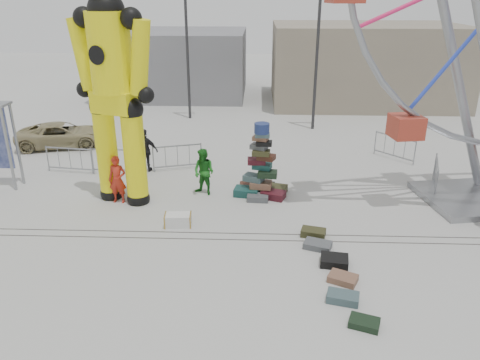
{
  "coord_description": "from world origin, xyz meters",
  "views": [
    {
      "loc": [
        0.01,
        -11.84,
        7.04
      ],
      "look_at": [
        -0.5,
        1.27,
        1.69
      ],
      "focal_mm": 35.0,
      "sensor_mm": 36.0,
      "label": 1
    }
  ],
  "objects_px": {
    "barricade_wheel_back": "(394,148)",
    "pedestrian_black": "(145,151)",
    "barricade_wheel_front": "(435,175)",
    "pedestrian_green": "(204,172)",
    "lamp_post_right": "(319,44)",
    "barricade_dummy_b": "(116,161)",
    "pedestrian_red": "(117,180)",
    "parked_suv": "(62,135)",
    "steamer_trunk": "(178,220)",
    "barricade_dummy_a": "(70,160)",
    "suitcase_tower": "(261,175)",
    "lamp_post_left": "(189,39)",
    "barricade_dummy_c": "(178,157)",
    "crash_test_dummy": "(114,85)"
  },
  "relations": [
    {
      "from": "barricade_wheel_front",
      "to": "pedestrian_green",
      "type": "xyz_separation_m",
      "value": [
        -8.67,
        -0.82,
        0.32
      ]
    },
    {
      "from": "lamp_post_left",
      "to": "barricade_dummy_a",
      "type": "height_order",
      "value": "lamp_post_left"
    },
    {
      "from": "steamer_trunk",
      "to": "pedestrian_green",
      "type": "height_order",
      "value": "pedestrian_green"
    },
    {
      "from": "barricade_wheel_back",
      "to": "pedestrian_black",
      "type": "distance_m",
      "value": 10.85
    },
    {
      "from": "barricade_dummy_a",
      "to": "barricade_wheel_back",
      "type": "distance_m",
      "value": 13.94
    },
    {
      "from": "barricade_dummy_a",
      "to": "pedestrian_red",
      "type": "relative_size",
      "value": 1.17
    },
    {
      "from": "barricade_dummy_a",
      "to": "barricade_wheel_front",
      "type": "bearing_deg",
      "value": 3.2
    },
    {
      "from": "lamp_post_left",
      "to": "lamp_post_right",
      "type": "bearing_deg",
      "value": -15.95
    },
    {
      "from": "lamp_post_left",
      "to": "barricade_dummy_b",
      "type": "bearing_deg",
      "value": -101.48
    },
    {
      "from": "lamp_post_right",
      "to": "barricade_wheel_front",
      "type": "bearing_deg",
      "value": -65.95
    },
    {
      "from": "lamp_post_left",
      "to": "suitcase_tower",
      "type": "distance_m",
      "value": 12.27
    },
    {
      "from": "pedestrian_red",
      "to": "parked_suv",
      "type": "distance_m",
      "value": 7.68
    },
    {
      "from": "barricade_wheel_front",
      "to": "pedestrian_black",
      "type": "height_order",
      "value": "pedestrian_black"
    },
    {
      "from": "suitcase_tower",
      "to": "barricade_dummy_b",
      "type": "relative_size",
      "value": 1.36
    },
    {
      "from": "barricade_wheel_front",
      "to": "barricade_wheel_back",
      "type": "relative_size",
      "value": 1.0
    },
    {
      "from": "lamp_post_left",
      "to": "parked_suv",
      "type": "xyz_separation_m",
      "value": [
        -5.48,
        -5.6,
        -3.9
      ]
    },
    {
      "from": "suitcase_tower",
      "to": "lamp_post_left",
      "type": "bearing_deg",
      "value": 122.46
    },
    {
      "from": "crash_test_dummy",
      "to": "barricade_dummy_b",
      "type": "bearing_deg",
      "value": 132.29
    },
    {
      "from": "barricade_dummy_b",
      "to": "barricade_dummy_c",
      "type": "relative_size",
      "value": 1.0
    },
    {
      "from": "lamp_post_right",
      "to": "pedestrian_green",
      "type": "distance_m",
      "value": 10.92
    },
    {
      "from": "barricade_wheel_front",
      "to": "crash_test_dummy",
      "type": "bearing_deg",
      "value": 114.74
    },
    {
      "from": "pedestrian_green",
      "to": "pedestrian_black",
      "type": "distance_m",
      "value": 3.49
    },
    {
      "from": "suitcase_tower",
      "to": "steamer_trunk",
      "type": "relative_size",
      "value": 3.23
    },
    {
      "from": "pedestrian_black",
      "to": "barricade_wheel_front",
      "type": "bearing_deg",
      "value": 178.83
    },
    {
      "from": "barricade_wheel_back",
      "to": "pedestrian_red",
      "type": "height_order",
      "value": "pedestrian_red"
    },
    {
      "from": "lamp_post_right",
      "to": "pedestrian_red",
      "type": "height_order",
      "value": "lamp_post_right"
    },
    {
      "from": "lamp_post_right",
      "to": "barricade_wheel_back",
      "type": "xyz_separation_m",
      "value": [
        2.99,
        -4.86,
        -3.93
      ]
    },
    {
      "from": "barricade_wheel_front",
      "to": "lamp_post_right",
      "type": "bearing_deg",
      "value": 41.55
    },
    {
      "from": "lamp_post_right",
      "to": "barricade_dummy_b",
      "type": "relative_size",
      "value": 4.0
    },
    {
      "from": "lamp_post_right",
      "to": "parked_suv",
      "type": "bearing_deg",
      "value": -163.9
    },
    {
      "from": "barricade_dummy_b",
      "to": "suitcase_tower",
      "type": "bearing_deg",
      "value": -15.47
    },
    {
      "from": "crash_test_dummy",
      "to": "barricade_dummy_a",
      "type": "relative_size",
      "value": 3.92
    },
    {
      "from": "lamp_post_left",
      "to": "steamer_trunk",
      "type": "height_order",
      "value": "lamp_post_left"
    },
    {
      "from": "steamer_trunk",
      "to": "barricade_dummy_a",
      "type": "relative_size",
      "value": 0.42
    },
    {
      "from": "lamp_post_right",
      "to": "suitcase_tower",
      "type": "distance_m",
      "value": 10.14
    },
    {
      "from": "barricade_dummy_a",
      "to": "barricade_wheel_front",
      "type": "distance_m",
      "value": 14.47
    },
    {
      "from": "lamp_post_right",
      "to": "pedestrian_red",
      "type": "relative_size",
      "value": 4.67
    },
    {
      "from": "barricade_dummy_a",
      "to": "parked_suv",
      "type": "bearing_deg",
      "value": 124.06
    },
    {
      "from": "suitcase_tower",
      "to": "lamp_post_right",
      "type": "bearing_deg",
      "value": 83.96
    },
    {
      "from": "barricade_dummy_c",
      "to": "pedestrian_black",
      "type": "relative_size",
      "value": 1.11
    },
    {
      "from": "barricade_dummy_a",
      "to": "barricade_dummy_b",
      "type": "bearing_deg",
      "value": 4.95
    },
    {
      "from": "barricade_wheel_back",
      "to": "pedestrian_red",
      "type": "relative_size",
      "value": 1.17
    },
    {
      "from": "lamp_post_left",
      "to": "pedestrian_black",
      "type": "distance_m",
      "value": 9.47
    },
    {
      "from": "suitcase_tower",
      "to": "pedestrian_red",
      "type": "height_order",
      "value": "suitcase_tower"
    },
    {
      "from": "barricade_dummy_b",
      "to": "pedestrian_red",
      "type": "relative_size",
      "value": 1.17
    },
    {
      "from": "lamp_post_right",
      "to": "barricade_dummy_c",
      "type": "height_order",
      "value": "lamp_post_right"
    },
    {
      "from": "suitcase_tower",
      "to": "pedestrian_green",
      "type": "distance_m",
      "value": 2.09
    },
    {
      "from": "parked_suv",
      "to": "suitcase_tower",
      "type": "bearing_deg",
      "value": -132.26
    },
    {
      "from": "lamp_post_left",
      "to": "parked_suv",
      "type": "height_order",
      "value": "lamp_post_left"
    },
    {
      "from": "barricade_dummy_a",
      "to": "pedestrian_red",
      "type": "bearing_deg",
      "value": -37.18
    }
  ]
}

